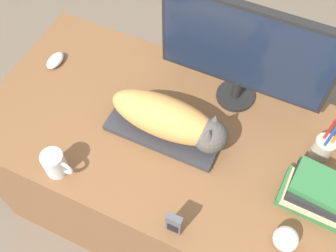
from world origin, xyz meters
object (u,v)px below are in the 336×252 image
object	(u,v)px
keyboard	(165,130)
pen_cup	(323,147)
computer_mouse	(55,60)
baseball	(286,239)
phone	(174,224)
book_stack	(317,194)
coffee_mug	(55,164)
cat	(173,120)
monitor	(246,52)

from	to	relation	value
keyboard	pen_cup	world-z (taller)	pen_cup
computer_mouse	baseball	xyz separation A→B (m)	(1.02, -0.31, 0.02)
pen_cup	baseball	world-z (taller)	pen_cup
keyboard	phone	xyz separation A→B (m)	(0.18, -0.31, 0.04)
computer_mouse	book_stack	xyz separation A→B (m)	(1.07, -0.15, 0.04)
keyboard	coffee_mug	size ratio (longest dim) A/B	3.80
keyboard	cat	bearing A→B (deg)	0.00
keyboard	computer_mouse	size ratio (longest dim) A/B	4.44
keyboard	phone	distance (m)	0.36
phone	book_stack	world-z (taller)	book_stack
baseball	phone	distance (m)	0.33
monitor	book_stack	world-z (taller)	monitor
computer_mouse	baseball	size ratio (longest dim) A/B	1.20
coffee_mug	monitor	bearing A→B (deg)	51.12
monitor	book_stack	bearing A→B (deg)	-38.44
monitor	phone	xyz separation A→B (m)	(0.00, -0.56, -0.20)
pen_cup	monitor	bearing A→B (deg)	162.69
coffee_mug	computer_mouse	bearing A→B (deg)	124.74
coffee_mug	pen_cup	bearing A→B (deg)	28.93
pen_cup	baseball	bearing A→B (deg)	-94.51
computer_mouse	coffee_mug	distance (m)	0.48
keyboard	computer_mouse	bearing A→B (deg)	168.44
pen_cup	book_stack	bearing A→B (deg)	-83.93
monitor	computer_mouse	xyz separation A→B (m)	(-0.71, -0.14, -0.23)
computer_mouse	baseball	bearing A→B (deg)	-17.08
cat	phone	distance (m)	0.34
pen_cup	computer_mouse	bearing A→B (deg)	-178.18
keyboard	pen_cup	distance (m)	0.54
book_stack	baseball	bearing A→B (deg)	-105.65
coffee_mug	book_stack	bearing A→B (deg)	17.31
computer_mouse	baseball	distance (m)	1.07
phone	monitor	bearing A→B (deg)	90.07
keyboard	book_stack	xyz separation A→B (m)	(0.54, -0.04, 0.05)
monitor	pen_cup	xyz separation A→B (m)	(0.34, -0.11, -0.20)
phone	cat	bearing A→B (deg)	115.42
keyboard	phone	size ratio (longest dim) A/B	3.95
monitor	baseball	bearing A→B (deg)	-55.18
keyboard	coffee_mug	xyz separation A→B (m)	(-0.26, -0.29, 0.04)
baseball	cat	bearing A→B (deg)	155.98
pen_cup	phone	distance (m)	0.57
cat	monitor	xyz separation A→B (m)	(0.15, 0.25, 0.15)
cat	phone	bearing A→B (deg)	-64.58
cat	monitor	bearing A→B (deg)	59.82
monitor	pen_cup	distance (m)	0.41
cat	baseball	xyz separation A→B (m)	(0.46, -0.21, -0.06)
cat	pen_cup	xyz separation A→B (m)	(0.49, 0.14, -0.05)
pen_cup	book_stack	xyz separation A→B (m)	(0.02, -0.18, 0.01)
monitor	computer_mouse	bearing A→B (deg)	-168.75
computer_mouse	pen_cup	distance (m)	1.05
keyboard	pen_cup	bearing A→B (deg)	15.32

